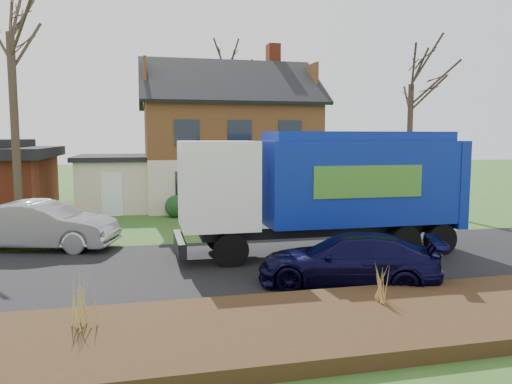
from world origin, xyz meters
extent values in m
plane|color=#2C531B|center=(0.00, 0.00, 0.00)|extent=(120.00, 120.00, 0.00)
cube|color=black|center=(0.00, 0.00, 0.01)|extent=(80.00, 7.00, 0.02)
cube|color=black|center=(0.00, -5.30, 0.15)|extent=(80.00, 3.50, 0.30)
cube|color=beige|center=(2.00, 14.00, 1.35)|extent=(9.00, 7.50, 2.70)
cube|color=#513017|center=(2.00, 14.00, 4.10)|extent=(9.00, 7.50, 2.80)
cube|color=#973920|center=(5.00, 15.00, 8.46)|extent=(0.70, 0.90, 1.60)
cube|color=beige|center=(-4.20, 13.50, 1.30)|extent=(3.50, 5.50, 2.60)
cube|color=black|center=(-4.20, 13.50, 2.72)|extent=(3.90, 5.90, 0.24)
cylinder|color=black|center=(-0.33, 0.01, 0.51)|extent=(1.02, 0.35, 1.02)
cylinder|color=black|center=(-0.31, 2.08, 0.51)|extent=(1.02, 0.35, 1.02)
cylinder|color=black|center=(5.27, -0.04, 0.51)|extent=(1.02, 0.35, 1.02)
cylinder|color=black|center=(5.28, 2.02, 0.51)|extent=(1.02, 0.35, 1.02)
cylinder|color=black|center=(6.54, -0.05, 0.51)|extent=(1.02, 0.35, 1.02)
cylinder|color=black|center=(6.56, 2.01, 0.51)|extent=(1.02, 0.35, 1.02)
cube|color=black|center=(3.12, 1.01, 0.83)|extent=(8.45, 1.26, 0.34)
cube|color=white|center=(-0.56, 1.05, 2.36)|extent=(2.28, 2.47, 2.65)
cube|color=black|center=(-1.64, 1.06, 2.50)|extent=(0.10, 2.16, 0.88)
cube|color=black|center=(-1.74, 1.06, 0.54)|extent=(0.27, 2.46, 0.44)
cube|color=navy|center=(4.05, 1.00, 2.36)|extent=(6.21, 2.51, 2.65)
cube|color=navy|center=(4.05, 1.00, 3.83)|extent=(5.91, 2.21, 0.29)
cube|color=navy|center=(7.24, 0.97, 2.26)|extent=(0.37, 2.51, 2.85)
cube|color=#41832A|center=(3.89, -0.24, 2.45)|extent=(3.53, 0.07, 0.98)
cube|color=#41832A|center=(3.91, 2.25, 2.45)|extent=(3.53, 0.07, 0.98)
imported|color=#9FA3A7|center=(-6.17, 3.79, 0.82)|extent=(5.27, 3.03, 1.64)
imported|color=black|center=(2.25, -2.52, 0.67)|extent=(4.96, 3.44, 1.33)
cylinder|color=#403326|center=(-7.81, 8.16, 4.00)|extent=(0.33, 0.33, 8.00)
cylinder|color=#3C2D24|center=(11.17, 9.96, 3.29)|extent=(0.30, 0.30, 6.58)
cylinder|color=#3C2C24|center=(3.46, 22.39, 4.30)|extent=(0.33, 0.33, 8.61)
cone|color=tan|center=(-3.98, -4.70, 0.80)|extent=(0.04, 0.04, 1.01)
cone|color=tan|center=(-4.15, -4.70, 0.80)|extent=(0.04, 0.04, 1.01)
cone|color=tan|center=(-3.82, -4.70, 0.80)|extent=(0.04, 0.04, 1.01)
cone|color=tan|center=(-3.98, -4.56, 0.80)|extent=(0.04, 0.04, 1.01)
cone|color=tan|center=(-3.98, -4.83, 0.80)|extent=(0.04, 0.04, 1.01)
cone|color=tan|center=(2.01, -4.72, 0.72)|extent=(0.04, 0.04, 0.85)
cone|color=tan|center=(1.88, -4.72, 0.72)|extent=(0.04, 0.04, 0.85)
cone|color=tan|center=(2.14, -4.72, 0.72)|extent=(0.04, 0.04, 0.85)
cone|color=tan|center=(2.01, -4.62, 0.72)|extent=(0.04, 0.04, 0.85)
cone|color=tan|center=(2.01, -4.83, 0.72)|extent=(0.04, 0.04, 0.85)
camera|label=1|loc=(-2.91, -14.13, 3.79)|focal=35.00mm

